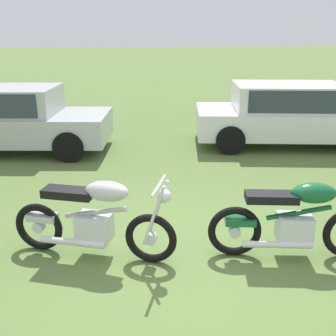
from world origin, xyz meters
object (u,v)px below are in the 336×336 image
object	(u,v)px
motorcycle_green	(296,220)
car_silver	(8,116)
car_white	(291,111)
motorcycle_silver	(94,219)

from	to	relation	value
motorcycle_green	car_silver	bearing A→B (deg)	140.43
car_white	car_silver	bearing A→B (deg)	-173.46
car_silver	car_white	size ratio (longest dim) A/B	0.94
motorcycle_silver	motorcycle_green	xyz separation A→B (m)	(2.36, -0.27, -0.01)
car_silver	motorcycle_green	bearing A→B (deg)	-41.45
car_white	motorcycle_green	bearing A→B (deg)	-103.26
motorcycle_silver	motorcycle_green	distance (m)	2.38
motorcycle_silver	car_white	distance (m)	6.27
motorcycle_green	car_white	size ratio (longest dim) A/B	0.43
motorcycle_silver	car_white	size ratio (longest dim) A/B	0.42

